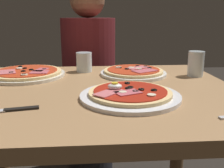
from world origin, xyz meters
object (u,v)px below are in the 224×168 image
pizza_across_left (26,73)px  pizza_foreground (130,94)px  dining_table (89,123)px  water_glass_far (196,65)px  pizza_across_right (134,72)px  knife (6,110)px  diner_person (89,87)px  water_glass_near (84,63)px

pizza_across_left → pizza_foreground: bearing=-39.9°
dining_table → water_glass_far: 0.50m
water_glass_far → pizza_across_right: bearing=170.9°
dining_table → pizza_across_right: size_ratio=3.71×
dining_table → knife: knife is taller
pizza_across_left → water_glass_far: size_ratio=3.06×
pizza_foreground → pizza_across_left: pizza_foreground is taller
pizza_foreground → water_glass_far: (0.31, 0.28, 0.03)m
water_glass_far → diner_person: 0.73m
pizza_across_right → diner_person: (-0.20, 0.49, -0.20)m
dining_table → pizza_across_left: pizza_across_left is taller
pizza_foreground → pizza_across_right: bearing=79.1°
pizza_across_right → diner_person: 0.57m
pizza_foreground → water_glass_near: bearing=110.5°
diner_person → pizza_across_left: bearing=62.5°
pizza_across_right → knife: size_ratio=1.43×
water_glass_far → knife: 0.75m
pizza_foreground → pizza_across_left: size_ratio=0.97×
dining_table → knife: 0.32m
dining_table → diner_person: bearing=90.7°
dining_table → water_glass_near: 0.33m
pizza_across_left → water_glass_near: water_glass_near is taller
pizza_foreground → diner_person: (-0.13, 0.81, -0.20)m
water_glass_near → diner_person: (0.01, 0.41, -0.23)m
pizza_across_left → diner_person: diner_person is taller
pizza_across_left → pizza_across_right: same height
pizza_across_left → pizza_across_right: bearing=-0.9°
pizza_across_right → knife: bearing=-134.8°
pizza_across_right → water_glass_far: (0.25, -0.04, 0.03)m
water_glass_near → knife: water_glass_near is taller
pizza_foreground → water_glass_near: 0.43m
pizza_across_left → water_glass_far: (0.70, -0.05, 0.03)m
dining_table → pizza_across_right: 0.31m
dining_table → pizza_foreground: size_ratio=3.36×
water_glass_near → knife: (-0.19, -0.49, -0.03)m
pizza_foreground → dining_table: bearing=137.3°
dining_table → pizza_foreground: bearing=-42.7°
water_glass_far → dining_table: bearing=-160.1°
pizza_foreground → knife: bearing=-165.6°
pizza_foreground → knife: size_ratio=1.58×
pizza_across_right → diner_person: size_ratio=0.24×
pizza_across_left → knife: size_ratio=1.62×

